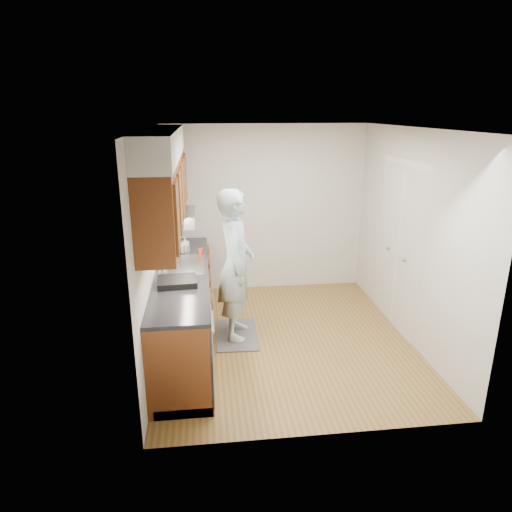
{
  "coord_description": "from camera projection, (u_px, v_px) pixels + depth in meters",
  "views": [
    {
      "loc": [
        -0.94,
        -4.95,
        2.69
      ],
      "look_at": [
        -0.32,
        0.25,
        1.0
      ],
      "focal_mm": 32.0,
      "sensor_mm": 36.0,
      "label": 1
    }
  ],
  "objects": [
    {
      "name": "floor_mat",
      "position": [
        237.0,
        335.0,
        5.69
      ],
      "size": [
        0.53,
        0.87,
        0.02
      ],
      "primitive_type": "cube",
      "rotation": [
        0.0,
        0.0,
        -0.04
      ],
      "color": "slate",
      "rests_on": "floor"
    },
    {
      "name": "wall_back",
      "position": [
        265.0,
        209.0,
        6.88
      ],
      "size": [
        3.0,
        0.02,
        2.5
      ],
      "primitive_type": "cube",
      "color": "beige",
      "rests_on": "floor"
    },
    {
      "name": "steel_can",
      "position": [
        186.0,
        250.0,
        5.76
      ],
      "size": [
        0.07,
        0.07,
        0.11
      ],
      "primitive_type": "cylinder",
      "rotation": [
        0.0,
        0.0,
        0.24
      ],
      "color": "#A5A5AA",
      "rests_on": "counter"
    },
    {
      "name": "wall_left",
      "position": [
        153.0,
        246.0,
        5.06
      ],
      "size": [
        0.02,
        3.5,
        2.5
      ],
      "primitive_type": "cube",
      "color": "beige",
      "rests_on": "floor"
    },
    {
      "name": "closet_door",
      "position": [
        398.0,
        248.0,
        5.74
      ],
      "size": [
        0.02,
        1.22,
        2.05
      ],
      "primitive_type": "cube",
      "color": "white",
      "rests_on": "wall_right"
    },
    {
      "name": "counter",
      "position": [
        184.0,
        307.0,
        5.32
      ],
      "size": [
        0.64,
        2.8,
        1.3
      ],
      "color": "brown",
      "rests_on": "floor"
    },
    {
      "name": "upper_cabinets",
      "position": [
        165.0,
        182.0,
        4.9
      ],
      "size": [
        0.47,
        2.8,
        1.21
      ],
      "color": "brown",
      "rests_on": "wall_left"
    },
    {
      "name": "soap_bottle_a",
      "position": [
        174.0,
        245.0,
        5.74
      ],
      "size": [
        0.1,
        0.1,
        0.25
      ],
      "primitive_type": "imported",
      "rotation": [
        0.0,
        0.0,
        0.05
      ],
      "color": "white",
      "rests_on": "counter"
    },
    {
      "name": "wall_right",
      "position": [
        411.0,
        237.0,
        5.39
      ],
      "size": [
        0.02,
        3.5,
        2.5
      ],
      "primitive_type": "cube",
      "color": "beige",
      "rests_on": "floor"
    },
    {
      "name": "dish_rack",
      "position": [
        177.0,
        282.0,
        4.77
      ],
      "size": [
        0.43,
        0.37,
        0.06
      ],
      "primitive_type": "cube",
      "rotation": [
        0.0,
        0.0,
        0.07
      ],
      "color": "black",
      "rests_on": "counter"
    },
    {
      "name": "person",
      "position": [
        236.0,
        255.0,
        5.37
      ],
      "size": [
        0.56,
        0.78,
        2.07
      ],
      "primitive_type": "imported",
      "rotation": [
        0.0,
        0.0,
        1.46
      ],
      "color": "#9CBCBE",
      "rests_on": "floor_mat"
    },
    {
      "name": "floor",
      "position": [
        284.0,
        339.0,
        5.61
      ],
      "size": [
        3.5,
        3.5,
        0.0
      ],
      "primitive_type": "plane",
      "color": "olive",
      "rests_on": "ground"
    },
    {
      "name": "soda_can",
      "position": [
        201.0,
        253.0,
        5.67
      ],
      "size": [
        0.06,
        0.06,
        0.11
      ],
      "primitive_type": "cylinder",
      "rotation": [
        0.0,
        0.0,
        -0.08
      ],
      "color": "#C03B20",
      "rests_on": "counter"
    },
    {
      "name": "ceiling",
      "position": [
        289.0,
        128.0,
        4.84
      ],
      "size": [
        3.5,
        3.5,
        0.0
      ],
      "primitive_type": "plane",
      "rotation": [
        3.14,
        0.0,
        0.0
      ],
      "color": "white",
      "rests_on": "wall_left"
    },
    {
      "name": "soap_bottle_b",
      "position": [
        185.0,
        244.0,
        5.82
      ],
      "size": [
        0.11,
        0.11,
        0.21
      ],
      "primitive_type": "imported",
      "rotation": [
        0.0,
        0.0,
        -0.17
      ],
      "color": "white",
      "rests_on": "counter"
    }
  ]
}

